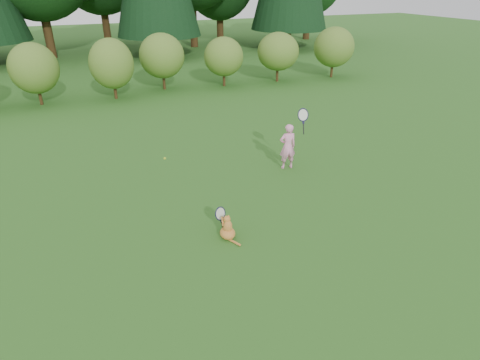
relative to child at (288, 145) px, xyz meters
name	(u,v)px	position (x,y,z in m)	size (l,w,h in m)	color
ground	(245,223)	(-2.35, -2.31, -0.72)	(100.00, 100.00, 0.00)	#215718
shrub_row	(139,64)	(-2.35, 10.69, 0.68)	(28.00, 3.00, 2.80)	#547B26
child	(288,145)	(0.00, 0.00, 0.00)	(0.79, 0.53, 2.04)	#FF98CA
cat	(227,226)	(-2.95, -2.70, -0.43)	(0.38, 0.74, 0.76)	#C57625
tennis_ball	(165,158)	(-3.77, -0.70, 0.50)	(0.06, 0.06, 0.06)	gold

